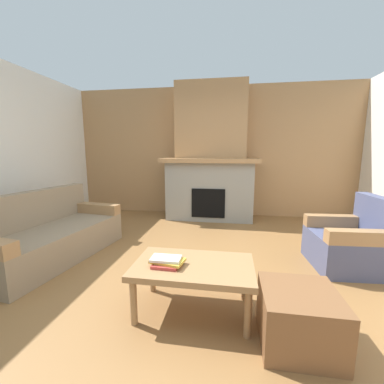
# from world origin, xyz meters

# --- Properties ---
(ground) EXTENTS (9.00, 9.00, 0.00)m
(ground) POSITION_xyz_m (0.00, 0.00, 0.00)
(ground) COLOR brown
(wall_back_wood_panel) EXTENTS (6.00, 0.12, 2.70)m
(wall_back_wood_panel) POSITION_xyz_m (0.00, 3.00, 1.35)
(wall_back_wood_panel) COLOR #A87A4C
(wall_back_wood_panel) RESTS_ON ground
(fireplace) EXTENTS (1.90, 0.82, 2.70)m
(fireplace) POSITION_xyz_m (0.00, 2.62, 1.16)
(fireplace) COLOR gray
(fireplace) RESTS_ON ground
(couch) EXTENTS (1.08, 1.90, 0.85)m
(couch) POSITION_xyz_m (-1.87, 0.32, 0.29)
(couch) COLOR #847056
(couch) RESTS_ON ground
(armchair) EXTENTS (0.81, 0.81, 0.85)m
(armchair) POSITION_xyz_m (1.84, 0.65, 0.29)
(armchair) COLOR #474C6B
(armchair) RESTS_ON ground
(coffee_table) EXTENTS (1.00, 0.60, 0.43)m
(coffee_table) POSITION_xyz_m (0.13, -0.46, 0.38)
(coffee_table) COLOR #997047
(coffee_table) RESTS_ON ground
(ottoman) EXTENTS (0.52, 0.52, 0.40)m
(ottoman) POSITION_xyz_m (0.92, -0.70, 0.20)
(ottoman) COLOR brown
(ottoman) RESTS_ON ground
(book_stack_near_edge) EXTENTS (0.30, 0.22, 0.07)m
(book_stack_near_edge) POSITION_xyz_m (-0.09, -0.51, 0.46)
(book_stack_near_edge) COLOR #B23833
(book_stack_near_edge) RESTS_ON coffee_table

